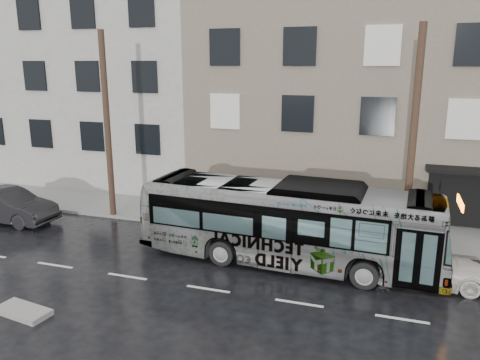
% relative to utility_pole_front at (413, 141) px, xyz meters
% --- Properties ---
extents(ground, '(120.00, 120.00, 0.00)m').
position_rel_utility_pole_front_xyz_m(ground, '(-6.50, -3.30, -4.65)').
color(ground, black).
rests_on(ground, ground).
extents(sidewalk, '(90.00, 3.60, 0.15)m').
position_rel_utility_pole_front_xyz_m(sidewalk, '(-6.50, 1.60, -4.58)').
color(sidewalk, gray).
rests_on(sidewalk, ground).
extents(building_taupe, '(20.00, 12.00, 11.00)m').
position_rel_utility_pole_front_xyz_m(building_taupe, '(-1.50, 9.40, 0.85)').
color(building_taupe, gray).
rests_on(building_taupe, ground).
extents(building_grey, '(26.00, 15.00, 16.00)m').
position_rel_utility_pole_front_xyz_m(building_grey, '(-24.50, 10.90, 3.35)').
color(building_grey, '#B3B2A9').
rests_on(building_grey, ground).
extents(utility_pole_front, '(0.30, 0.30, 9.00)m').
position_rel_utility_pole_front_xyz_m(utility_pole_front, '(0.00, 0.00, 0.00)').
color(utility_pole_front, '#473123').
rests_on(utility_pole_front, sidewalk).
extents(utility_pole_rear, '(0.30, 0.30, 9.00)m').
position_rel_utility_pole_front_xyz_m(utility_pole_rear, '(-14.00, 0.00, 0.00)').
color(utility_pole_rear, '#473123').
rests_on(utility_pole_rear, sidewalk).
extents(sign_post, '(0.06, 0.06, 2.40)m').
position_rel_utility_pole_front_xyz_m(sign_post, '(1.10, 0.00, -3.30)').
color(sign_post, slate).
rests_on(sign_post, sidewalk).
extents(bus, '(11.89, 3.38, 3.28)m').
position_rel_utility_pole_front_xyz_m(bus, '(-4.39, -2.72, -3.01)').
color(bus, '#B2B2B2').
rests_on(bus, ground).
extents(white_sedan, '(4.65, 1.99, 1.34)m').
position_rel_utility_pole_front_xyz_m(white_sedan, '(0.62, -2.87, -3.98)').
color(white_sedan, white).
rests_on(white_sedan, ground).
extents(dark_sedan, '(5.06, 1.94, 1.65)m').
position_rel_utility_pole_front_xyz_m(dark_sedan, '(-18.50, -2.20, -3.83)').
color(dark_sedan, black).
rests_on(dark_sedan, ground).
extents(slush_pile, '(1.90, 1.06, 0.18)m').
position_rel_utility_pole_front_xyz_m(slush_pile, '(-11.41, -9.12, -4.56)').
color(slush_pile, gray).
rests_on(slush_pile, ground).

